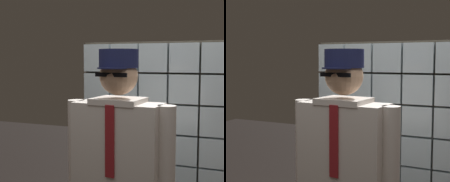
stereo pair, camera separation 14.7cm
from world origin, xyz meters
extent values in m
cube|color=silver|center=(-0.67, 1.37, 0.66)|extent=(0.25, 0.08, 0.25)
cube|color=silver|center=(-0.40, 1.37, 0.66)|extent=(0.25, 0.08, 0.25)
cube|color=silver|center=(-0.13, 1.37, 0.66)|extent=(0.25, 0.08, 0.25)
cube|color=silver|center=(0.13, 1.37, 0.66)|extent=(0.25, 0.08, 0.25)
cube|color=silver|center=(-0.67, 1.37, 0.93)|extent=(0.25, 0.08, 0.25)
cube|color=silver|center=(-0.40, 1.37, 0.93)|extent=(0.25, 0.08, 0.25)
cube|color=silver|center=(-0.13, 1.37, 0.93)|extent=(0.25, 0.08, 0.25)
cube|color=silver|center=(0.13, 1.37, 0.93)|extent=(0.25, 0.08, 0.25)
cube|color=silver|center=(0.40, 1.37, 0.93)|extent=(0.25, 0.08, 0.25)
cube|color=silver|center=(-0.67, 1.37, 1.19)|extent=(0.25, 0.08, 0.25)
cube|color=silver|center=(-0.40, 1.37, 1.19)|extent=(0.25, 0.08, 0.25)
cube|color=silver|center=(-0.13, 1.37, 1.19)|extent=(0.25, 0.08, 0.25)
cube|color=silver|center=(0.13, 1.37, 1.19)|extent=(0.25, 0.08, 0.25)
cube|color=silver|center=(0.40, 1.37, 1.19)|extent=(0.25, 0.08, 0.25)
cube|color=silver|center=(-0.67, 1.37, 1.46)|extent=(0.25, 0.08, 0.25)
cube|color=silver|center=(-0.40, 1.37, 1.46)|extent=(0.25, 0.08, 0.25)
cube|color=silver|center=(-0.13, 1.37, 1.46)|extent=(0.25, 0.08, 0.25)
cube|color=silver|center=(0.13, 1.37, 1.46)|extent=(0.25, 0.08, 0.25)
cube|color=silver|center=(0.40, 1.37, 1.46)|extent=(0.25, 0.08, 0.25)
cube|color=silver|center=(-0.67, 1.37, 1.73)|extent=(0.25, 0.08, 0.25)
cube|color=silver|center=(-0.40, 1.37, 1.73)|extent=(0.25, 0.08, 0.25)
cube|color=silver|center=(-0.13, 1.37, 1.73)|extent=(0.25, 0.08, 0.25)
cube|color=silver|center=(0.13, 1.37, 1.73)|extent=(0.25, 0.08, 0.25)
cube|color=silver|center=(0.40, 1.37, 1.73)|extent=(0.25, 0.08, 0.25)
cube|color=#4C4438|center=(0.00, 1.43, 0.93)|extent=(1.63, 0.02, 1.89)
cube|color=silver|center=(-0.10, 0.35, 1.15)|extent=(0.55, 0.28, 0.60)
cube|color=maroon|center=(-0.11, 0.23, 1.24)|extent=(0.06, 0.01, 0.42)
cube|color=silver|center=(-0.10, 0.35, 1.47)|extent=(0.31, 0.27, 0.04)
sphere|color=tan|center=(-0.10, 0.35, 1.62)|extent=(0.23, 0.23, 0.23)
ellipsoid|color=black|center=(-0.10, 0.30, 1.57)|extent=(0.16, 0.09, 0.10)
cube|color=black|center=(-0.11, 0.25, 1.63)|extent=(0.20, 0.03, 0.02)
cylinder|color=#191E47|center=(-0.11, 0.27, 1.66)|extent=(0.19, 0.19, 0.01)
cylinder|color=#191E47|center=(-0.10, 0.35, 1.72)|extent=(0.24, 0.24, 0.11)
cylinder|color=silver|center=(0.20, 0.33, 1.18)|extent=(0.12, 0.12, 0.56)
cylinder|color=silver|center=(-0.40, 0.38, 1.18)|extent=(0.12, 0.12, 0.56)
camera|label=1|loc=(0.57, -1.53, 1.71)|focal=53.95mm
camera|label=2|loc=(0.71, -1.47, 1.71)|focal=53.95mm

